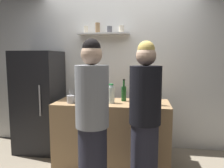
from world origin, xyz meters
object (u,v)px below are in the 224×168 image
object	(u,v)px
utensil_holder	(71,99)
water_bottle_plastic	(111,94)
wine_bottle_green_glass	(124,93)
wine_bottle_pale_glass	(156,96)
person_blonde	(145,120)
baking_pan	(89,101)
person_grey_hoodie	(92,122)
refrigerator	(40,101)

from	to	relation	value
utensil_holder	water_bottle_plastic	world-z (taller)	water_bottle_plastic
wine_bottle_green_glass	water_bottle_plastic	distance (m)	0.23
wine_bottle_pale_glass	person_blonde	size ratio (longest dim) A/B	0.19
water_bottle_plastic	person_blonde	size ratio (longest dim) A/B	0.16
baking_pan	water_bottle_plastic	bearing A→B (deg)	-0.78
person_blonde	baking_pan	bearing A→B (deg)	-19.67
water_bottle_plastic	person_grey_hoodie	size ratio (longest dim) A/B	0.16
utensil_holder	wine_bottle_pale_glass	size ratio (longest dim) A/B	0.62
utensil_holder	wine_bottle_pale_glass	xyz separation A→B (m)	(1.13, 0.04, 0.07)
person_grey_hoodie	person_blonde	world-z (taller)	person_grey_hoodie
wine_bottle_pale_glass	water_bottle_plastic	size ratio (longest dim) A/B	1.21
wine_bottle_pale_glass	utensil_holder	bearing A→B (deg)	-178.05
baking_pan	water_bottle_plastic	world-z (taller)	water_bottle_plastic
water_bottle_plastic	person_blonde	xyz separation A→B (m)	(0.45, -0.53, -0.18)
utensil_holder	water_bottle_plastic	bearing A→B (deg)	8.41
wine_bottle_pale_glass	person_blonde	bearing A→B (deg)	-105.52
person_blonde	wine_bottle_pale_glass	bearing A→B (deg)	-89.55
wine_bottle_green_glass	person_blonde	size ratio (longest dim) A/B	0.19
utensil_holder	person_grey_hoodie	size ratio (longest dim) A/B	0.12
utensil_holder	water_bottle_plastic	size ratio (longest dim) A/B	0.75
wine_bottle_green_glass	person_grey_hoodie	world-z (taller)	person_grey_hoodie
water_bottle_plastic	person_grey_hoodie	world-z (taller)	person_grey_hoodie
water_bottle_plastic	person_grey_hoodie	bearing A→B (deg)	-96.29
refrigerator	wine_bottle_pale_glass	distance (m)	1.88
refrigerator	wine_bottle_pale_glass	bearing A→B (deg)	-13.29
baking_pan	water_bottle_plastic	xyz separation A→B (m)	(0.30, -0.00, 0.09)
person_blonde	utensil_holder	bearing A→B (deg)	-8.74
wine_bottle_pale_glass	person_grey_hoodie	distance (m)	0.98
wine_bottle_green_glass	person_blonde	bearing A→B (deg)	-67.12
water_bottle_plastic	wine_bottle_green_glass	bearing A→B (deg)	46.96
baking_pan	person_blonde	distance (m)	0.93
water_bottle_plastic	refrigerator	bearing A→B (deg)	162.48
baking_pan	wine_bottle_pale_glass	bearing A→B (deg)	-2.92
refrigerator	person_grey_hoodie	bearing A→B (deg)	-44.33
wine_bottle_green_glass	person_blonde	world-z (taller)	person_blonde
refrigerator	water_bottle_plastic	world-z (taller)	refrigerator
person_blonde	wine_bottle_green_glass	bearing A→B (deg)	-51.15
baking_pan	wine_bottle_green_glass	world-z (taller)	wine_bottle_green_glass
baking_pan	person_grey_hoodie	xyz separation A→B (m)	(0.22, -0.74, -0.08)
baking_pan	wine_bottle_pale_glass	world-z (taller)	wine_bottle_pale_glass
refrigerator	wine_bottle_green_glass	size ratio (longest dim) A/B	5.11
utensil_holder	wine_bottle_pale_glass	bearing A→B (deg)	1.95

